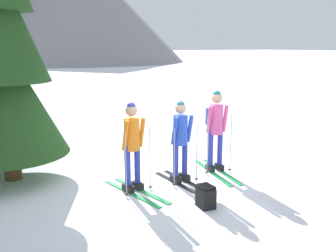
{
  "coord_description": "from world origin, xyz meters",
  "views": [
    {
      "loc": [
        -3.5,
        -6.08,
        2.65
      ],
      "look_at": [
        0.16,
        0.3,
        1.05
      ],
      "focal_mm": 39.44,
      "sensor_mm": 36.0,
      "label": 1
    }
  ],
  "objects_px": {
    "backpack_on_snow_front": "(206,196)",
    "pine_tree_far": "(2,52)",
    "skier_in_orange": "(132,144)",
    "skier_in_pink": "(216,126)",
    "skier_in_blue": "(181,139)"
  },
  "relations": [
    {
      "from": "backpack_on_snow_front",
      "to": "pine_tree_far",
      "type": "bearing_deg",
      "value": 130.64
    },
    {
      "from": "skier_in_orange",
      "to": "pine_tree_far",
      "type": "bearing_deg",
      "value": 135.7
    },
    {
      "from": "pine_tree_far",
      "to": "skier_in_orange",
      "type": "bearing_deg",
      "value": -44.3
    },
    {
      "from": "skier_in_pink",
      "to": "backpack_on_snow_front",
      "type": "relative_size",
      "value": 4.6
    },
    {
      "from": "backpack_on_snow_front",
      "to": "skier_in_blue",
      "type": "bearing_deg",
      "value": 78.42
    },
    {
      "from": "skier_in_pink",
      "to": "pine_tree_far",
      "type": "bearing_deg",
      "value": 156.98
    },
    {
      "from": "skier_in_pink",
      "to": "pine_tree_far",
      "type": "distance_m",
      "value": 4.46
    },
    {
      "from": "skier_in_pink",
      "to": "pine_tree_far",
      "type": "height_order",
      "value": "pine_tree_far"
    },
    {
      "from": "skier_in_orange",
      "to": "pine_tree_far",
      "type": "height_order",
      "value": "pine_tree_far"
    },
    {
      "from": "skier_in_orange",
      "to": "backpack_on_snow_front",
      "type": "xyz_separation_m",
      "value": [
        0.76,
        -1.24,
        -0.72
      ]
    },
    {
      "from": "pine_tree_far",
      "to": "skier_in_blue",
      "type": "bearing_deg",
      "value": -32.79
    },
    {
      "from": "skier_in_blue",
      "to": "skier_in_pink",
      "type": "bearing_deg",
      "value": 11.62
    },
    {
      "from": "skier_in_blue",
      "to": "backpack_on_snow_front",
      "type": "distance_m",
      "value": 1.41
    },
    {
      "from": "skier_in_blue",
      "to": "skier_in_pink",
      "type": "relative_size",
      "value": 0.93
    },
    {
      "from": "pine_tree_far",
      "to": "backpack_on_snow_front",
      "type": "xyz_separation_m",
      "value": [
        2.61,
        -3.04,
        -2.35
      ]
    }
  ]
}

